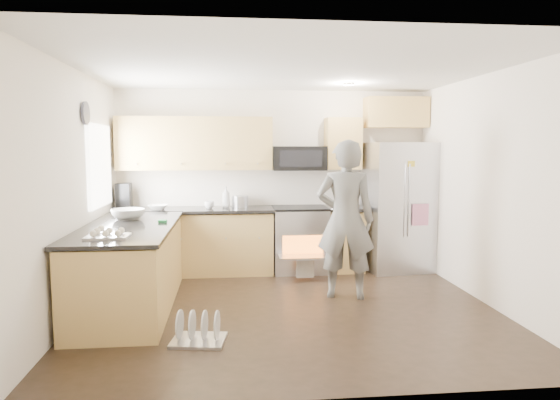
{
  "coord_description": "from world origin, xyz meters",
  "views": [
    {
      "loc": [
        -0.65,
        -5.31,
        1.77
      ],
      "look_at": [
        -0.06,
        0.5,
        1.16
      ],
      "focal_mm": 32.0,
      "sensor_mm": 36.0,
      "label": 1
    }
  ],
  "objects": [
    {
      "name": "person",
      "position": [
        0.7,
        0.37,
        0.93
      ],
      "size": [
        0.76,
        0.58,
        1.86
      ],
      "primitive_type": "imported",
      "rotation": [
        0.0,
        0.0,
        2.92
      ],
      "color": "slate",
      "rests_on": "ground"
    },
    {
      "name": "ground",
      "position": [
        0.0,
        0.0,
        0.0
      ],
      "size": [
        4.5,
        4.5,
        0.0
      ],
      "primitive_type": "plane",
      "color": "black",
      "rests_on": "ground"
    },
    {
      "name": "peninsula",
      "position": [
        -1.75,
        0.25,
        0.47
      ],
      "size": [
        0.96,
        2.36,
        1.05
      ],
      "color": "tan",
      "rests_on": "ground"
    },
    {
      "name": "dish_rack",
      "position": [
        -0.94,
        -0.85,
        0.08
      ],
      "size": [
        0.53,
        0.45,
        0.3
      ],
      "rotation": [
        0.0,
        0.0,
        -0.16
      ],
      "color": "#B7B7BC",
      "rests_on": "ground"
    },
    {
      "name": "back_cabinet_run",
      "position": [
        -0.59,
        1.75,
        0.96
      ],
      "size": [
        4.45,
        0.64,
        2.5
      ],
      "color": "tan",
      "rests_on": "ground"
    },
    {
      "name": "refrigerator",
      "position": [
        1.77,
        1.62,
        0.92
      ],
      "size": [
        0.97,
        0.79,
        1.84
      ],
      "rotation": [
        0.0,
        0.0,
        0.11
      ],
      "color": "#B7B7BC",
      "rests_on": "ground"
    },
    {
      "name": "room_shell",
      "position": [
        -0.04,
        0.02,
        1.67
      ],
      "size": [
        4.54,
        4.04,
        2.62
      ],
      "color": "white",
      "rests_on": "ground"
    },
    {
      "name": "stove_range",
      "position": [
        0.35,
        1.69,
        0.68
      ],
      "size": [
        0.76,
        0.97,
        1.79
      ],
      "color": "#B7B7BC",
      "rests_on": "ground"
    }
  ]
}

